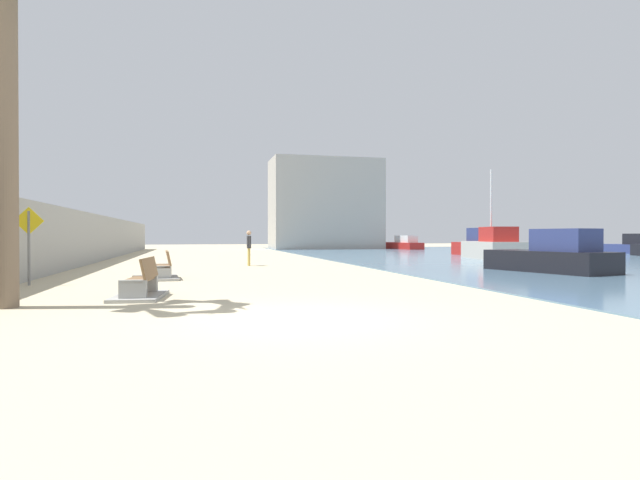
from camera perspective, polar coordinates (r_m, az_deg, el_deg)
The scene contains 13 objects.
ground_plane at distance 27.31m, azimuth -9.98°, elevation -2.67°, with size 120.00×120.00×0.00m, color #C6B793.
seawall at distance 27.80m, azimuth -25.60°, elevation 0.13°, with size 0.80×64.00×2.70m, color #9E9E99.
water_bay at distance 37.51m, azimuth 29.72°, elevation -1.83°, with size 36.00×68.00×0.04m, color slate.
bench_near at distance 13.23m, azimuth -19.29°, elevation -5.07°, with size 1.31×2.20×0.98m.
bench_far at distance 18.67m, azimuth -17.09°, elevation -3.44°, with size 1.27×2.18×0.98m.
person_walking at distance 25.72m, azimuth -7.90°, elevation -0.56°, with size 0.24×0.53×1.76m.
boat_far_right at distance 39.57m, azimuth 17.08°, elevation -0.57°, with size 1.89×4.34×2.02m.
boat_far_left at distance 33.56m, azimuth 18.73°, elevation -0.73°, with size 3.15×5.77×5.61m.
boat_nearest at distance 49.09m, azimuth 31.59°, elevation -0.59°, with size 2.71×5.21×1.62m.
boat_mid_bay at distance 22.73m, azimuth 24.39°, elevation -1.64°, with size 3.17×5.42×1.73m.
boat_outer at distance 56.47m, azimuth 9.15°, elevation -0.44°, with size 2.27×7.08×1.46m.
pedestrian_sign at distance 17.83m, azimuth -29.60°, elevation 0.34°, with size 0.85×0.08×2.38m.
harbor_building at distance 57.08m, azimuth 0.59°, elevation 3.97°, with size 12.00×6.00×9.88m, color #ADAAA3.
Camera 1 is at (-1.78, -9.21, 1.52)m, focal length 28.82 mm.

